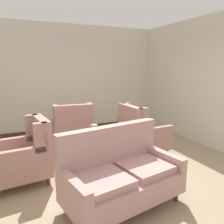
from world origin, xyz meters
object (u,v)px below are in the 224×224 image
coffee_table (92,148)px  armchair_near_sideboard (141,134)px  porcelain_vase (94,136)px  armchair_back_corner (24,156)px  settee (121,175)px  side_table (128,131)px  armchair_beside_settee (72,129)px

coffee_table → armchair_near_sideboard: size_ratio=0.75×
porcelain_vase → armchair_back_corner: (-1.15, 0.07, -0.22)m
settee → side_table: settee is taller
coffee_table → porcelain_vase: 0.24m
armchair_beside_settee → armchair_near_sideboard: size_ratio=0.97×
porcelain_vase → settee: size_ratio=0.20×
coffee_table → armchair_beside_settee: (-0.02, 1.29, 0.02)m
coffee_table → armchair_beside_settee: 1.29m
coffee_table → armchair_back_corner: bearing=177.7°
armchair_beside_settee → side_table: size_ratio=1.51×
armchair_beside_settee → side_table: armchair_beside_settee is taller
armchair_near_sideboard → side_table: size_ratio=1.55×
porcelain_vase → armchair_beside_settee: 1.34m
porcelain_vase → armchair_near_sideboard: size_ratio=0.31×
armchair_beside_settee → porcelain_vase: bearing=96.2°
armchair_near_sideboard → porcelain_vase: bearing=103.3°
armchair_back_corner → side_table: size_ratio=1.49×
porcelain_vase → side_table: 1.34m
side_table → armchair_back_corner: bearing=-162.8°
coffee_table → armchair_beside_settee: size_ratio=0.77×
coffee_table → armchair_back_corner: size_ratio=0.78×
porcelain_vase → armchair_near_sideboard: bearing=15.5°
coffee_table → armchair_near_sideboard: armchair_near_sideboard is taller
armchair_back_corner → armchair_near_sideboard: bearing=90.2°
coffee_table → armchair_back_corner: 1.12m
porcelain_vase → armchair_near_sideboard: armchair_near_sideboard is taller
armchair_near_sideboard → armchair_back_corner: bearing=93.9°
armchair_near_sideboard → coffee_table: bearing=101.6°
armchair_beside_settee → armchair_back_corner: (-1.10, -1.25, 0.00)m
armchair_near_sideboard → side_table: armchair_near_sideboard is taller
porcelain_vase → armchair_back_corner: armchair_back_corner is taller
side_table → armchair_near_sideboard: bearing=-79.6°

